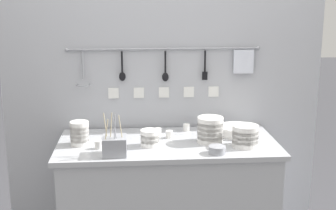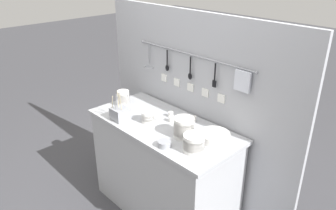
# 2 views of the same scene
# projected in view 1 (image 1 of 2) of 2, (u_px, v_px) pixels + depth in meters

# --- Properties ---
(counter) EXTENTS (1.36, 0.64, 0.92)m
(counter) POSITION_uv_depth(u_px,v_px,m) (168.00, 209.00, 3.02)
(counter) COLOR #ADAFB5
(counter) RESTS_ON ground
(back_wall) EXTENTS (2.16, 0.11, 1.82)m
(back_wall) POSITION_uv_depth(u_px,v_px,m) (164.00, 127.00, 3.26)
(back_wall) COLOR #A8AAB2
(back_wall) RESTS_ON ground
(bowl_stack_tall_left) EXTENTS (0.16, 0.16, 0.16)m
(bowl_stack_tall_left) POSITION_uv_depth(u_px,v_px,m) (210.00, 130.00, 2.89)
(bowl_stack_tall_left) COLOR white
(bowl_stack_tall_left) RESTS_ON counter
(bowl_stack_back_corner) EXTENTS (0.11, 0.11, 0.15)m
(bowl_stack_back_corner) POSITION_uv_depth(u_px,v_px,m) (80.00, 133.00, 2.84)
(bowl_stack_back_corner) COLOR white
(bowl_stack_back_corner) RESTS_ON counter
(bowl_stack_short_front) EXTENTS (0.16, 0.16, 0.13)m
(bowl_stack_short_front) POSITION_uv_depth(u_px,v_px,m) (245.00, 136.00, 2.82)
(bowl_stack_short_front) COLOR white
(bowl_stack_short_front) RESTS_ON counter
(bowl_stack_nested_right) EXTENTS (0.11, 0.11, 0.10)m
(bowl_stack_nested_right) POSITION_uv_depth(u_px,v_px,m) (150.00, 138.00, 2.82)
(bowl_stack_nested_right) COLOR white
(bowl_stack_nested_right) RESTS_ON counter
(plate_stack) EXTENTS (0.24, 0.24, 0.06)m
(plate_stack) POSITION_uv_depth(u_px,v_px,m) (237.00, 130.00, 3.05)
(plate_stack) COLOR white
(plate_stack) RESTS_ON counter
(steel_mixing_bowl) EXTENTS (0.10, 0.10, 0.04)m
(steel_mixing_bowl) POSITION_uv_depth(u_px,v_px,m) (217.00, 150.00, 2.70)
(steel_mixing_bowl) COLOR #93969E
(steel_mixing_bowl) RESTS_ON counter
(cutlery_caddy) EXTENTS (0.14, 0.14, 0.25)m
(cutlery_caddy) POSITION_uv_depth(u_px,v_px,m) (115.00, 145.00, 2.67)
(cutlery_caddy) COLOR #93969E
(cutlery_caddy) RESTS_ON counter
(cup_mid_row) EXTENTS (0.04, 0.04, 0.05)m
(cup_mid_row) POSITION_uv_depth(u_px,v_px,m) (169.00, 134.00, 2.99)
(cup_mid_row) COLOR white
(cup_mid_row) RESTS_ON counter
(cup_front_left) EXTENTS (0.04, 0.04, 0.05)m
(cup_front_left) POSITION_uv_depth(u_px,v_px,m) (98.00, 145.00, 2.78)
(cup_front_left) COLOR white
(cup_front_left) RESTS_ON counter
(cup_by_caddy) EXTENTS (0.04, 0.04, 0.05)m
(cup_by_caddy) POSITION_uv_depth(u_px,v_px,m) (186.00, 127.00, 3.14)
(cup_by_caddy) COLOR white
(cup_by_caddy) RESTS_ON counter
(cup_beside_plates) EXTENTS (0.04, 0.04, 0.05)m
(cup_beside_plates) POSITION_uv_depth(u_px,v_px,m) (158.00, 132.00, 3.04)
(cup_beside_plates) COLOR white
(cup_beside_plates) RESTS_ON counter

